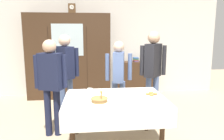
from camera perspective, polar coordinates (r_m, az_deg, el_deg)
name	(u,v)px	position (r m, az deg, el deg)	size (l,w,h in m)	color
ground_plane	(113,137)	(3.70, 0.34, -17.51)	(12.00, 12.00, 0.00)	tan
back_wall	(103,46)	(5.93, -2.50, 6.53)	(6.40, 0.10, 2.70)	silver
dining_table	(115,105)	(3.23, 0.82, -9.26)	(1.50, 1.09, 0.74)	#3D2819
wall_cabinet	(69,56)	(5.67, -11.42, 3.56)	(2.13, 0.46, 2.18)	#3D2819
mantel_clock	(72,8)	(5.66, -10.65, 15.84)	(0.18, 0.11, 0.24)	brown
bookshelf_low	(135,78)	(5.93, 6.25, -2.18)	(1.14, 0.35, 0.93)	#3D2819
book_stack	(136,59)	(5.84, 6.35, 2.84)	(0.17, 0.20, 0.11)	#664C7A
tea_cup_mid_right	(143,99)	(3.11, 8.32, -7.65)	(0.13, 0.13, 0.06)	white
tea_cup_mid_left	(85,93)	(3.39, -7.33, -6.08)	(0.13, 0.13, 0.06)	white
tea_cup_far_left	(90,90)	(3.53, -5.94, -5.42)	(0.13, 0.13, 0.06)	silver
tea_cup_near_right	(135,96)	(3.25, 6.13, -6.81)	(0.13, 0.13, 0.06)	white
bread_basket	(99,99)	(3.03, -3.37, -7.87)	(0.24, 0.24, 0.16)	#9E7542
pastry_plate	(151,95)	(3.37, 10.47, -6.51)	(0.28, 0.28, 0.05)	white
spoon_back_edge	(117,91)	(3.56, 1.41, -5.63)	(0.12, 0.02, 0.01)	silver
spoon_near_right	(82,104)	(2.95, -7.96, -9.08)	(0.12, 0.02, 0.01)	silver
person_by_cabinet	(51,79)	(3.59, -16.00, -2.25)	(0.52, 0.32, 1.60)	#191E38
person_near_right_end	(66,68)	(4.27, -12.31, 0.45)	(0.52, 0.41, 1.67)	slate
person_behind_table_left	(119,73)	(4.13, 1.78, -0.81)	(0.52, 0.39, 1.55)	slate
person_behind_table_right	(153,66)	(4.23, 10.86, 0.99)	(0.52, 0.40, 1.73)	slate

